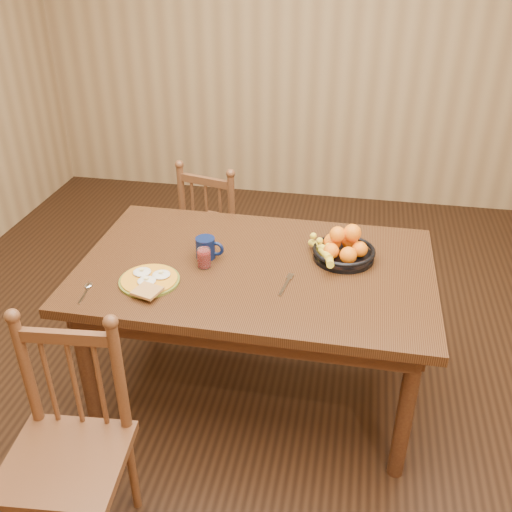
% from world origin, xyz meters
% --- Properties ---
extents(room, '(4.52, 5.02, 2.72)m').
position_xyz_m(room, '(0.00, 0.00, 1.35)').
color(room, black).
rests_on(room, ground).
extents(dining_table, '(1.60, 1.00, 0.75)m').
position_xyz_m(dining_table, '(0.00, 0.00, 0.67)').
color(dining_table, black).
rests_on(dining_table, ground).
extents(chair_far, '(0.48, 0.47, 0.89)m').
position_xyz_m(chair_far, '(-0.41, 0.88, 0.43)').
color(chair_far, '#4A2A16').
rests_on(chair_far, ground).
extents(chair_near, '(0.46, 0.44, 0.93)m').
position_xyz_m(chair_near, '(-0.52, -0.91, 0.45)').
color(chair_near, '#4A2A16').
rests_on(chair_near, ground).
extents(breakfast_plate, '(0.26, 0.30, 0.04)m').
position_xyz_m(breakfast_plate, '(-0.43, -0.23, 0.76)').
color(breakfast_plate, '#59601E').
rests_on(breakfast_plate, dining_table).
extents(fork, '(0.05, 0.18, 0.00)m').
position_xyz_m(fork, '(0.16, -0.13, 0.75)').
color(fork, silver).
rests_on(fork, dining_table).
extents(spoon, '(0.04, 0.16, 0.01)m').
position_xyz_m(spoon, '(-0.67, -0.33, 0.75)').
color(spoon, silver).
rests_on(spoon, dining_table).
extents(coffee_mug, '(0.13, 0.09, 0.10)m').
position_xyz_m(coffee_mug, '(-0.24, 0.03, 0.80)').
color(coffee_mug, '#091334').
rests_on(coffee_mug, dining_table).
extents(juice_glass, '(0.06, 0.06, 0.09)m').
position_xyz_m(juice_glass, '(-0.23, -0.05, 0.79)').
color(juice_glass, silver).
rests_on(juice_glass, dining_table).
extents(fruit_bowl, '(0.32, 0.32, 0.17)m').
position_xyz_m(fruit_bowl, '(0.38, 0.14, 0.80)').
color(fruit_bowl, black).
rests_on(fruit_bowl, dining_table).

